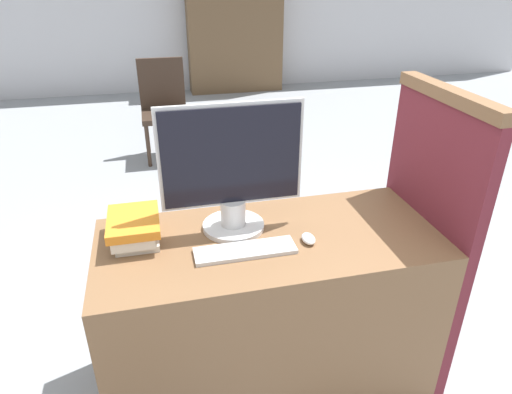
# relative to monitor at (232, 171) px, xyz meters

# --- Properties ---
(desk) EXTENTS (1.37, 0.62, 0.77)m
(desk) POSITION_rel_monitor_xyz_m (0.13, -0.11, -0.64)
(desk) COLOR brown
(desk) RESTS_ON ground_plane
(carrel_divider) EXTENTS (0.07, 0.64, 1.32)m
(carrel_divider) POSITION_rel_monitor_xyz_m (0.84, -0.10, -0.36)
(carrel_divider) COLOR maroon
(carrel_divider) RESTS_ON ground_plane
(monitor) EXTENTS (0.56, 0.25, 0.53)m
(monitor) POSITION_rel_monitor_xyz_m (0.00, 0.00, 0.00)
(monitor) COLOR silver
(monitor) RESTS_ON desk
(keyboard) EXTENTS (0.39, 0.11, 0.02)m
(keyboard) POSITION_rel_monitor_xyz_m (0.01, -0.19, -0.25)
(keyboard) COLOR silver
(keyboard) RESTS_ON desk
(mouse) EXTENTS (0.05, 0.08, 0.03)m
(mouse) POSITION_rel_monitor_xyz_m (0.27, -0.17, -0.24)
(mouse) COLOR white
(mouse) RESTS_ON desk
(book_stack) EXTENTS (0.20, 0.28, 0.10)m
(book_stack) POSITION_rel_monitor_xyz_m (-0.39, -0.00, -0.20)
(book_stack) COLOR silver
(book_stack) RESTS_ON desk
(far_chair) EXTENTS (0.44, 0.44, 0.94)m
(far_chair) POSITION_rel_monitor_xyz_m (-0.15, 2.84, -0.51)
(far_chair) COLOR #38281E
(far_chair) RESTS_ON ground_plane
(bookshelf_far) EXTENTS (1.37, 0.32, 2.05)m
(bookshelf_far) POSITION_rel_monitor_xyz_m (1.02, 5.25, -0.00)
(bookshelf_far) COLOR brown
(bookshelf_far) RESTS_ON ground_plane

